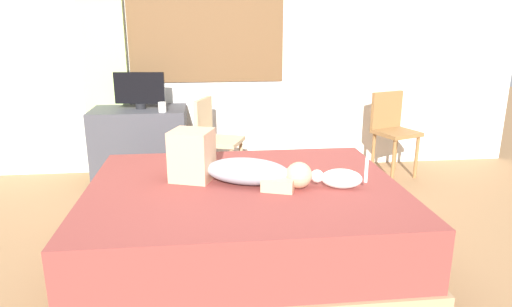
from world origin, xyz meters
name	(u,v)px	position (x,y,z in m)	size (l,w,h in m)	color
ground_plane	(246,270)	(0.00, 0.00, 0.00)	(16.00, 16.00, 0.00)	olive
back_wall_with_window	(225,32)	(-0.01, 2.24, 1.45)	(6.40, 0.14, 2.90)	silver
bed	(245,221)	(0.01, 0.19, 0.26)	(2.09, 1.67, 0.52)	#997A56
person_lying	(233,166)	(-0.06, 0.24, 0.63)	(0.93, 0.52, 0.34)	#8C939E
cat	(339,178)	(0.60, 0.05, 0.59)	(0.35, 0.17, 0.21)	silver
desk	(141,145)	(-0.87, 1.84, 0.37)	(0.90, 0.56, 0.74)	#38383D
tv_monitor	(140,90)	(-0.85, 1.84, 0.92)	(0.48, 0.10, 0.35)	black
cup	(162,107)	(-0.63, 1.63, 0.79)	(0.07, 0.07, 0.09)	white
chair_by_desk	(214,136)	(-0.16, 1.60, 0.51)	(0.49, 0.49, 0.86)	tan
chair_spare	(392,127)	(1.68, 1.78, 0.51)	(0.49, 0.49, 0.86)	brown
curtain_left	(103,50)	(-1.22, 2.12, 1.28)	(0.44, 0.06, 2.56)	#ADCC75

